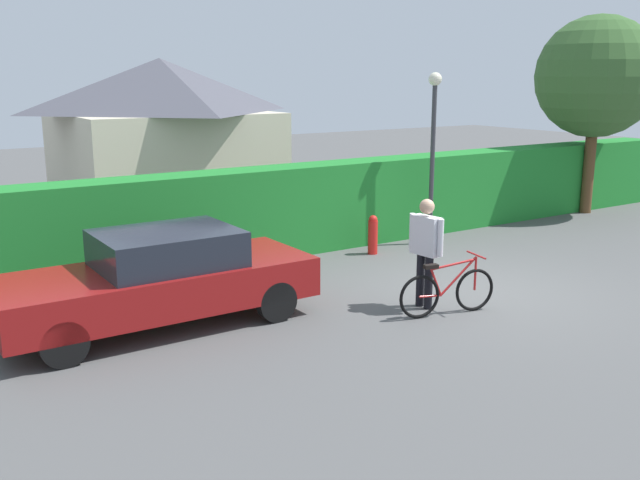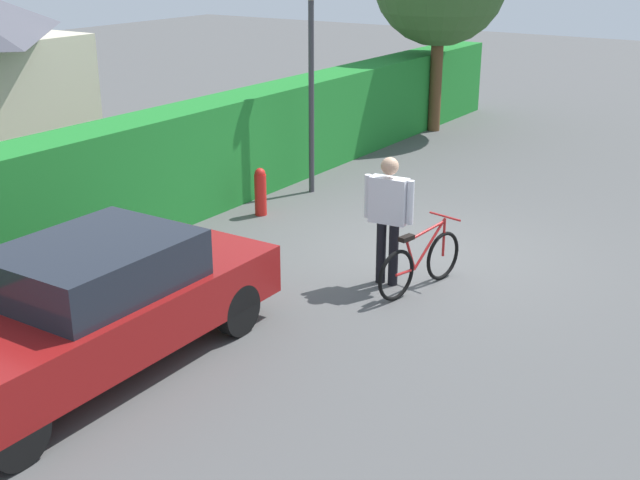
# 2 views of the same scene
# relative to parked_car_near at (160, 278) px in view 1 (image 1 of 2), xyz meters

# --- Properties ---
(ground_plane) EXTENTS (60.00, 60.00, 0.00)m
(ground_plane) POSITION_rel_parked_car_near_xyz_m (5.15, -1.30, -0.72)
(ground_plane) COLOR #525252
(hedge_row) EXTENTS (21.17, 0.90, 1.80)m
(hedge_row) POSITION_rel_parked_car_near_xyz_m (5.15, 2.79, 0.17)
(hedge_row) COLOR #1F7B2B
(hedge_row) RESTS_ON ground
(house_distant) EXTENTS (5.36, 5.15, 4.04)m
(house_distant) POSITION_rel_parked_car_near_xyz_m (3.45, 8.75, 1.34)
(house_distant) COLOR beige
(house_distant) RESTS_ON ground
(parked_car_near) EXTENTS (4.55, 1.76, 1.41)m
(parked_car_near) POSITION_rel_parked_car_near_xyz_m (0.00, 0.00, 0.00)
(parked_car_near) COLOR maroon
(parked_car_near) RESTS_ON ground
(bicycle) EXTENTS (1.63, 0.54, 0.92)m
(bicycle) POSITION_rel_parked_car_near_xyz_m (3.86, -1.93, -0.35)
(bicycle) COLOR black
(bicycle) RESTS_ON ground
(person_rider) EXTENTS (0.24, 0.69, 1.74)m
(person_rider) POSITION_rel_parked_car_near_xyz_m (3.80, -1.47, 0.31)
(person_rider) COLOR black
(person_rider) RESTS_ON ground
(street_lamp) EXTENTS (0.28, 0.28, 3.66)m
(street_lamp) POSITION_rel_parked_car_near_xyz_m (6.81, 1.78, 1.69)
(street_lamp) COLOR #38383D
(street_lamp) RESTS_ON ground
(tree_kerbside) EXTENTS (3.12, 3.12, 5.13)m
(tree_kerbside) POSITION_rel_parked_car_near_xyz_m (12.75, 2.22, 2.83)
(tree_kerbside) COLOR brown
(tree_kerbside) RESTS_ON ground
(fire_hydrant) EXTENTS (0.20, 0.20, 0.81)m
(fire_hydrant) POSITION_rel_parked_car_near_xyz_m (5.21, 1.73, -0.31)
(fire_hydrant) COLOR red
(fire_hydrant) RESTS_ON ground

